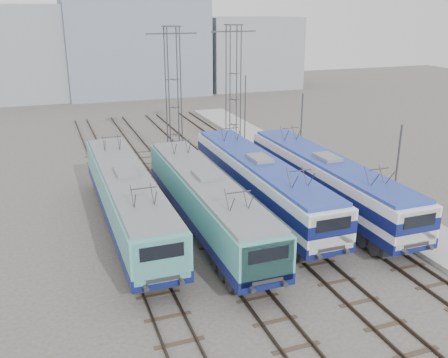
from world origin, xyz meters
TOP-DOWN VIEW (x-y plane):
  - ground at (0.00, 0.00)m, footprint 160.00×160.00m
  - platform at (10.20, 8.00)m, footprint 4.00×70.00m
  - locomotive_far_left at (-6.75, 7.91)m, footprint 2.99×18.87m
  - locomotive_center_left at (-2.25, 5.88)m, footprint 2.90×18.31m
  - locomotive_center_right at (2.25, 7.88)m, footprint 2.95×18.68m
  - locomotive_far_right at (6.75, 6.65)m, footprint 2.92×18.46m
  - catenary_tower_west at (0.00, 22.00)m, footprint 4.50×1.20m
  - catenary_tower_east at (6.50, 24.00)m, footprint 4.50×1.20m
  - mast_front at (8.60, 2.00)m, footprint 0.12×0.12m
  - mast_mid at (8.60, 14.00)m, footprint 0.12×0.12m
  - mast_rear at (8.60, 26.00)m, footprint 0.12×0.12m
  - safety_cone at (10.28, 1.23)m, footprint 0.31×0.31m
  - building_west at (-14.00, 62.00)m, footprint 18.00×12.00m
  - building_center at (4.00, 62.00)m, footprint 22.00×14.00m
  - building_east at (24.00, 62.00)m, footprint 16.00×12.00m

SIDE VIEW (x-z plane):
  - ground at x=0.00m, z-range 0.00..0.00m
  - platform at x=10.20m, z-range 0.00..0.30m
  - safety_cone at x=10.28m, z-range 0.30..0.90m
  - locomotive_center_left at x=-2.25m, z-range 0.56..4.00m
  - locomotive_far_left at x=-6.75m, z-range 0.57..4.12m
  - locomotive_far_right at x=6.75m, z-range 0.62..4.09m
  - locomotive_center_right at x=2.25m, z-range 0.62..4.13m
  - mast_front at x=8.60m, z-range 0.00..7.00m
  - mast_mid at x=8.60m, z-range 0.00..7.00m
  - mast_rear at x=8.60m, z-range 0.00..7.00m
  - building_east at x=24.00m, z-range 0.00..12.00m
  - catenary_tower_west at x=0.00m, z-range 0.64..12.64m
  - catenary_tower_east at x=6.50m, z-range 0.64..12.64m
  - building_west at x=-14.00m, z-range 0.00..14.00m
  - building_center at x=4.00m, z-range 0.00..18.00m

